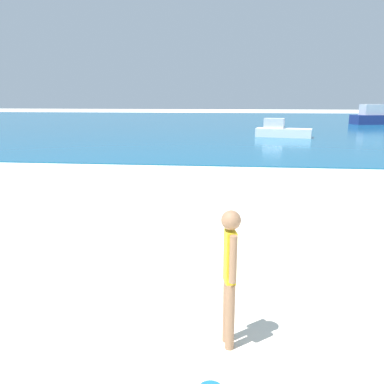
{
  "coord_description": "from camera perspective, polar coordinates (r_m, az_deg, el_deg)",
  "views": [
    {
      "loc": [
        1.11,
        -1.01,
        2.88
      ],
      "look_at": [
        0.33,
        6.17,
        1.11
      ],
      "focal_mm": 35.94,
      "sensor_mm": 36.0,
      "label": 1
    }
  ],
  "objects": [
    {
      "name": "person_standing",
      "position": [
        4.5,
        5.62,
        -11.61
      ],
      "size": [
        0.22,
        0.38,
        1.68
      ],
      "rotation": [
        0.0,
        0.0,
        1.8
      ],
      "color": "#936B4C",
      "rests_on": "ground"
    },
    {
      "name": "water",
      "position": [
        46.45,
        4.87,
        10.23
      ],
      "size": [
        160.0,
        60.0,
        0.06
      ],
      "primitive_type": "cube",
      "color": "#14567F",
      "rests_on": "ground"
    },
    {
      "name": "boat_near",
      "position": [
        29.42,
        13.14,
        8.86
      ],
      "size": [
        4.17,
        2.12,
        1.36
      ],
      "rotation": [
        0.0,
        0.0,
        -0.22
      ],
      "color": "white",
      "rests_on": "water"
    },
    {
      "name": "boat_far",
      "position": [
        47.59,
        25.98,
        9.93
      ],
      "size": [
        6.61,
        3.45,
        2.15
      ],
      "rotation": [
        0.0,
        0.0,
        0.24
      ],
      "color": "navy",
      "rests_on": "water"
    }
  ]
}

